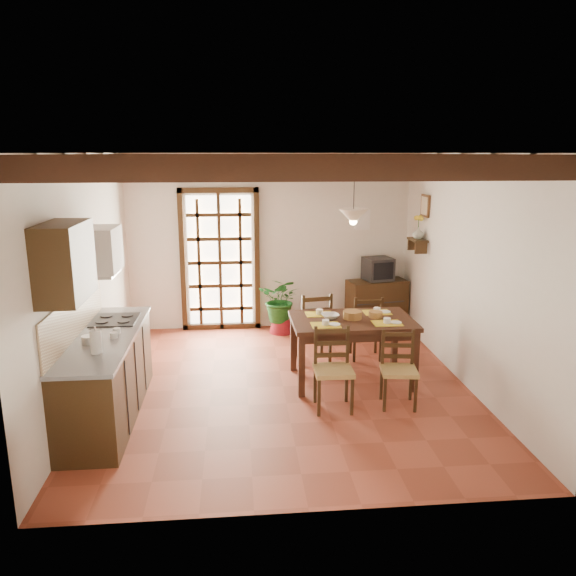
{
  "coord_description": "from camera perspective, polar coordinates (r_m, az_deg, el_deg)",
  "views": [
    {
      "loc": [
        -0.53,
        -6.41,
        2.8
      ],
      "look_at": [
        0.1,
        0.4,
        1.15
      ],
      "focal_mm": 35.0,
      "sensor_mm": 36.0,
      "label": 1
    }
  ],
  "objects": [
    {
      "name": "pendant_lamp",
      "position": [
        6.82,
        6.66,
        7.39
      ],
      "size": [
        0.36,
        0.36,
        0.84
      ],
      "color": "black",
      "rests_on": "room_shell"
    },
    {
      "name": "framed_picture",
      "position": [
        8.51,
        13.76,
        8.12
      ],
      "size": [
        0.03,
        0.32,
        0.32
      ],
      "color": "brown",
      "rests_on": "room_shell"
    },
    {
      "name": "shelf_flowers",
      "position": [
        8.5,
        13.15,
        6.84
      ],
      "size": [
        0.14,
        0.14,
        0.36
      ],
      "color": "gold",
      "rests_on": "shelf_vase"
    },
    {
      "name": "range_hood",
      "position": [
        6.63,
        -18.5,
        3.6
      ],
      "size": [
        0.38,
        0.6,
        0.54
      ],
      "color": "white",
      "rests_on": "room_shell"
    },
    {
      "name": "counter_items",
      "position": [
        6.35,
        -18.05,
        -4.0
      ],
      "size": [
        0.5,
        1.43,
        0.25
      ],
      "color": "black",
      "rests_on": "kitchen_counter"
    },
    {
      "name": "fuse_box",
      "position": [
        9.18,
        7.57,
        6.88
      ],
      "size": [
        0.25,
        0.03,
        0.32
      ],
      "primitive_type": "cube",
      "color": "white",
      "rests_on": "room_shell"
    },
    {
      "name": "dining_table",
      "position": [
        7.0,
        6.52,
        -3.93
      ],
      "size": [
        1.5,
        0.98,
        0.81
      ],
      "rotation": [
        0.0,
        0.0,
        0.01
      ],
      "color": "#351B11",
      "rests_on": "ground_plane"
    },
    {
      "name": "ground_plane",
      "position": [
        7.02,
        -0.52,
        -9.95
      ],
      "size": [
        5.0,
        5.0,
        0.0
      ],
      "primitive_type": "plane",
      "color": "brown"
    },
    {
      "name": "room_shell",
      "position": [
        6.51,
        -0.55,
        4.86
      ],
      "size": [
        4.52,
        5.02,
        2.81
      ],
      "color": "silver",
      "rests_on": "ground_plane"
    },
    {
      "name": "ceiling_beams",
      "position": [
        6.44,
        -0.57,
        12.57
      ],
      "size": [
        4.5,
        4.34,
        0.2
      ],
      "color": "black",
      "rests_on": "room_shell"
    },
    {
      "name": "plant_pot",
      "position": [
        8.99,
        -0.68,
        -3.85
      ],
      "size": [
        0.39,
        0.39,
        0.24
      ],
      "primitive_type": "cone",
      "color": "maroon",
      "rests_on": "ground_plane"
    },
    {
      "name": "upper_cabinet",
      "position": [
        5.43,
        -21.74,
        2.49
      ],
      "size": [
        0.35,
        0.8,
        0.7
      ],
      "primitive_type": "cube",
      "color": "black",
      "rests_on": "room_shell"
    },
    {
      "name": "potted_plant",
      "position": [
        8.87,
        -0.69,
        -1.01
      ],
      "size": [
        2.12,
        1.99,
        1.89
      ],
      "primitive_type": "imported",
      "rotation": [
        0.0,
        0.0,
        -0.39
      ],
      "color": "#144C19",
      "rests_on": "ground_plane"
    },
    {
      "name": "table_bowl",
      "position": [
        6.96,
        4.31,
        -2.86
      ],
      "size": [
        0.25,
        0.25,
        0.05
      ],
      "primitive_type": "imported",
      "rotation": [
        0.0,
        0.0,
        0.15
      ],
      "color": "white",
      "rests_on": "dining_table"
    },
    {
      "name": "chair_far_right",
      "position": [
        7.92,
        7.89,
        -5.08
      ],
      "size": [
        0.44,
        0.42,
        0.91
      ],
      "rotation": [
        0.0,
        0.0,
        3.09
      ],
      "color": "#A78647",
      "rests_on": "ground_plane"
    },
    {
      "name": "french_door",
      "position": [
        9.01,
        -6.93,
        3.08
      ],
      "size": [
        1.26,
        0.11,
        2.32
      ],
      "color": "white",
      "rests_on": "ground_plane"
    },
    {
      "name": "table_setting",
      "position": [
        6.95,
        6.56,
        -2.41
      ],
      "size": [
        1.09,
        0.72,
        0.1
      ],
      "rotation": [
        0.0,
        0.0,
        0.01
      ],
      "color": "gold",
      "rests_on": "dining_table"
    },
    {
      "name": "kitchen_counter",
      "position": [
        6.42,
        -17.9,
        -8.38
      ],
      "size": [
        0.64,
        2.25,
        1.38
      ],
      "color": "black",
      "rests_on": "ground_plane"
    },
    {
      "name": "crt_tv",
      "position": [
        9.1,
        9.13,
        1.93
      ],
      "size": [
        0.5,
        0.47,
        0.36
      ],
      "rotation": [
        0.0,
        0.0,
        0.23
      ],
      "color": "black",
      "rests_on": "sideboard"
    },
    {
      "name": "chair_near_right",
      "position": [
        6.55,
        11.12,
        -9.45
      ],
      "size": [
        0.44,
        0.42,
        0.85
      ],
      "rotation": [
        0.0,
        0.0,
        -0.13
      ],
      "color": "#A78647",
      "rests_on": "ground_plane"
    },
    {
      "name": "chair_far_left",
      "position": [
        7.77,
        2.55,
        -5.17
      ],
      "size": [
        0.52,
        0.5,
        0.98
      ],
      "rotation": [
        0.0,
        0.0,
        3.31
      ],
      "color": "#A78647",
      "rests_on": "ground_plane"
    },
    {
      "name": "wall_shelf",
      "position": [
        8.55,
        13.02,
        4.53
      ],
      "size": [
        0.2,
        0.42,
        0.2
      ],
      "color": "black",
      "rests_on": "room_shell"
    },
    {
      "name": "chair_near_left",
      "position": [
        6.37,
        4.59,
        -9.71
      ],
      "size": [
        0.43,
        0.41,
        0.92
      ],
      "rotation": [
        0.0,
        0.0,
        -0.02
      ],
      "color": "#A78647",
      "rests_on": "ground_plane"
    },
    {
      "name": "sideboard",
      "position": [
        9.25,
        8.98,
        -1.65
      ],
      "size": [
        1.01,
        0.6,
        0.8
      ],
      "primitive_type": "cube",
      "rotation": [
        0.0,
        0.0,
        0.2
      ],
      "color": "black",
      "rests_on": "ground_plane"
    },
    {
      "name": "shelf_vase",
      "position": [
        8.53,
        13.07,
        5.46
      ],
      "size": [
        0.15,
        0.15,
        0.15
      ],
      "primitive_type": "imported",
      "color": "#B2BFB2",
      "rests_on": "wall_shelf"
    }
  ]
}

